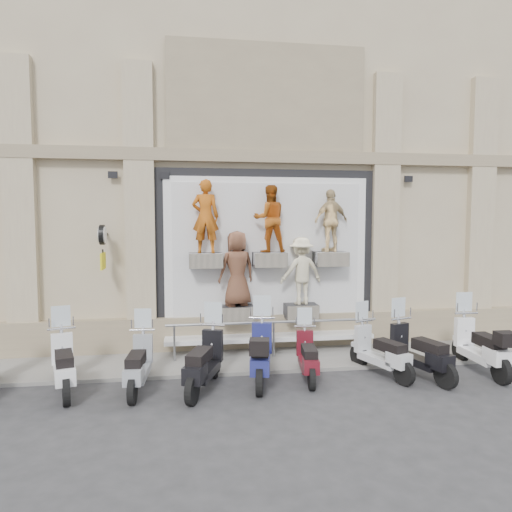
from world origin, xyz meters
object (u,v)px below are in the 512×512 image
Objects in this scene: scooter_d at (204,349)px; scooter_e at (261,341)px; scooter_b at (63,352)px; scooter_i at (480,335)px; scooter_c at (138,353)px; scooter_g at (381,341)px; scooter_f at (308,346)px; guard_rail at (274,340)px; clock_sign_bracket at (103,241)px; scooter_h at (419,340)px.

scooter_e is (1.16, 0.30, 0.03)m from scooter_d.
scooter_b is 0.95× the size of scooter_i.
scooter_g is at bearing 5.28° from scooter_c.
scooter_e is 0.99m from scooter_f.
scooter_d reaches higher than scooter_b.
scooter_b is at bearing 160.65° from scooter_g.
scooter_c is (-2.93, -1.54, 0.28)m from guard_rail.
guard_rail is at bearing 80.42° from scooter_e.
clock_sign_bracket is at bearing 119.47° from scooter_c.
scooter_c is 1.00× the size of scooter_g.
scooter_d is (2.22, -2.17, -2.00)m from clock_sign_bracket.
scooter_i is (4.24, -1.52, 0.36)m from guard_rail.
guard_rail is 2.96× the size of scooter_f.
clock_sign_bracket is at bearing 142.99° from scooter_g.
guard_rail is at bearing 133.27° from scooter_h.
scooter_d is 1.08× the size of scooter_g.
clock_sign_bracket is 8.61m from scooter_i.
scooter_f is at bearing 157.72° from scooter_h.
scooter_d is (2.65, -0.28, 0.02)m from scooter_b.
scooter_i is at bearing 5.51° from scooter_f.
clock_sign_bracket is 0.50× the size of scooter_i.
scooter_f is (4.78, 0.03, -0.09)m from scooter_b.
scooter_i is at bearing -11.71° from scooter_h.
clock_sign_bracket is 3.03m from scooter_c.
scooter_i is at bearing 20.82° from scooter_d.
guard_rail is at bearing 31.32° from scooter_c.
scooter_h reaches higher than scooter_b.
scooter_i reaches higher than scooter_g.
scooter_g is at bearing -34.50° from guard_rail.
scooter_i reaches higher than guard_rail.
scooter_h is (7.11, -0.21, 0.01)m from scooter_b.
scooter_d is at bearing -154.48° from scooter_e.
scooter_b is 1.05× the size of scooter_g.
scooter_h reaches higher than scooter_f.
scooter_f is 3.79m from scooter_i.
scooter_i reaches higher than scooter_b.
scooter_h is (2.77, -1.64, 0.33)m from guard_rail.
scooter_e is (2.41, 0.13, 0.09)m from scooter_c.
scooter_c is at bearing -165.81° from scooter_e.
scooter_g is at bearing -17.45° from clock_sign_bracket.
scooter_d is 0.97× the size of scooter_e.
clock_sign_bracket is 6.55m from scooter_g.
scooter_e is 1.12× the size of scooter_g.
scooter_f is (0.45, -1.39, 0.23)m from guard_rail.
scooter_i is (7.17, 0.01, 0.08)m from scooter_c.
scooter_d is at bearing 165.12° from scooter_g.
clock_sign_bracket is 4.33m from scooter_e.
clock_sign_bracket is at bearing 164.41° from scooter_f.
scooter_c reaches higher than scooter_f.
scooter_d is at bearing -164.18° from scooter_f.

